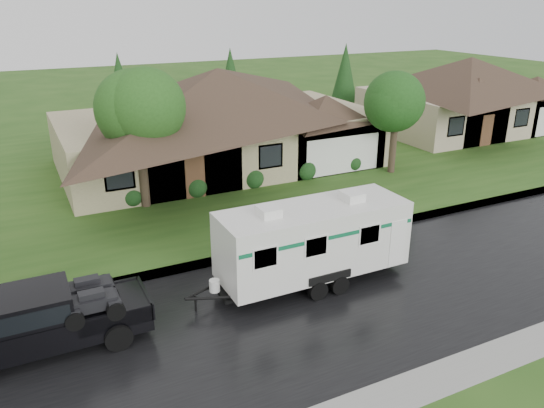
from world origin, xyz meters
The scene contains 11 objects.
ground centered at (0.00, 0.00, 0.00)m, with size 140.00×140.00×0.00m, color #274D18.
road centered at (0.00, -2.00, 0.01)m, with size 140.00×8.00×0.01m, color black.
curb centered at (0.00, 2.25, 0.07)m, with size 140.00×0.50×0.15m, color gray.
lawn centered at (0.00, 15.00, 0.07)m, with size 140.00×26.00×0.15m, color #274D18.
house_main centered at (2.29, 13.84, 3.59)m, with size 19.44×10.80×6.90m.
house_neighbor centered at (22.27, 14.34, 3.32)m, with size 15.12×9.72×6.45m.
tree_left_green centered at (-3.75, 8.97, 4.63)m, with size 3.90×3.90×6.45m.
tree_right_green centered at (10.12, 8.11, 4.02)m, with size 3.38×3.38×5.59m.
shrub_row centered at (2.00, 9.30, 0.65)m, with size 13.60×1.00×1.00m.
pickup_truck centered at (-9.00, -0.63, 1.01)m, with size 5.67×2.16×1.89m.
travel_trailer centered at (-0.19, -0.63, 1.67)m, with size 7.00×2.46×3.14m.
Camera 1 is at (-8.78, -14.85, 9.34)m, focal length 35.00 mm.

